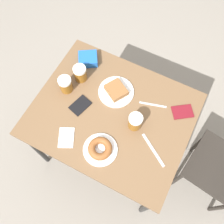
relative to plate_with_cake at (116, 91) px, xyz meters
The scene contains 13 objects.
ground_plane 0.77m from the plate_with_cake, 17.20° to the left, with size 8.00×8.00×0.00m, color gray.
table 0.17m from the plate_with_cake, 17.20° to the left, with size 0.80×0.97×0.74m.
plate_with_cake is the anchor object (origin of this frame).
plate_with_donut 0.39m from the plate_with_cake, 13.36° to the left, with size 0.20×0.20×0.05m.
beer_mug_left 0.26m from the plate_with_cake, 87.63° to the right, with size 0.08×0.08×0.11m.
beer_mug_center 0.25m from the plate_with_cake, 53.01° to the left, with size 0.08×0.08×0.11m.
beer_mug_right 0.32m from the plate_with_cake, 67.16° to the right, with size 0.08×0.08×0.11m.
napkin_folded 0.43m from the plate_with_cake, 16.82° to the right, with size 0.15×0.14×0.00m.
fork 0.25m from the plate_with_cake, 95.78° to the left, with size 0.06×0.17×0.00m.
knife 0.44m from the plate_with_cake, 56.29° to the left, with size 0.14×0.19×0.00m.
passport_near_edge 0.43m from the plate_with_cake, 98.37° to the left, with size 0.14×0.15×0.01m.
passport_far_edge 0.24m from the plate_with_cake, 39.68° to the right, with size 0.15×0.12×0.01m.
blue_pouch 0.30m from the plate_with_cake, 114.63° to the right, with size 0.16×0.16×0.05m.
Camera 1 is at (0.55, 0.28, 2.15)m, focal length 40.00 mm.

